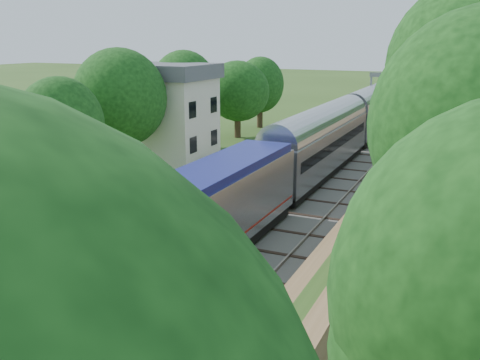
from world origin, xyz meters
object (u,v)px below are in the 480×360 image
at_px(lamppost_far, 94,228).
at_px(station_building, 162,111).
at_px(train, 400,97).
at_px(signal_farside, 380,159).
at_px(signal_gantry, 406,86).

bearing_deg(lamppost_far, station_building, 115.66).
bearing_deg(train, signal_farside, -82.75).
relative_size(station_building, train, 0.06).
bearing_deg(train, station_building, -110.11).
distance_m(train, lamppost_far, 59.79).
bearing_deg(signal_gantry, lamppost_far, -97.55).
bearing_deg(signal_farside, signal_gantry, 95.99).
relative_size(station_building, lamppost_far, 2.05).
height_order(station_building, lamppost_far, station_building).
height_order(train, signal_farside, signal_farside).
bearing_deg(station_building, signal_farside, -27.57).
xyz_separation_m(station_building, lamppost_far, (10.31, -21.46, -1.84)).
height_order(station_building, train, station_building).
bearing_deg(signal_gantry, signal_farside, -84.01).
bearing_deg(signal_gantry, train, 100.58).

